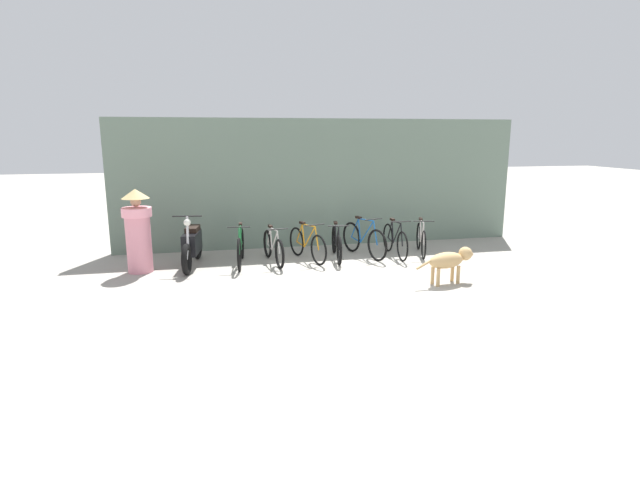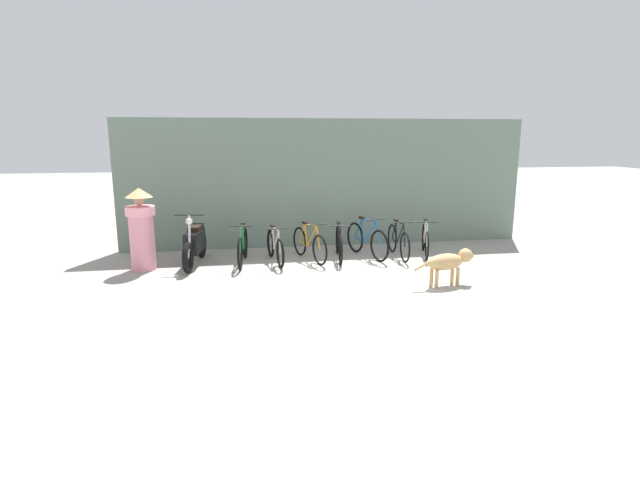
{
  "view_description": "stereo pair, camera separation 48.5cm",
  "coord_description": "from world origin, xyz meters",
  "px_view_note": "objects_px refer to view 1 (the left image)",
  "views": [
    {
      "loc": [
        -2.71,
        -8.26,
        2.72
      ],
      "look_at": [
        -0.61,
        1.23,
        0.65
      ],
      "focal_mm": 28.0,
      "sensor_mm": 36.0,
      "label": 1
    },
    {
      "loc": [
        -2.24,
        -8.35,
        2.72
      ],
      "look_at": [
        -0.61,
        1.23,
        0.65
      ],
      "focal_mm": 28.0,
      "sensor_mm": 36.0,
      "label": 2
    }
  ],
  "objects_px": {
    "bicycle_2": "(307,244)",
    "person_in_robes": "(138,230)",
    "bicycle_4": "(364,240)",
    "bicycle_5": "(395,241)",
    "stray_dog": "(450,260)",
    "motorcycle": "(192,245)",
    "bicycle_0": "(241,248)",
    "bicycle_3": "(337,244)",
    "bicycle_1": "(273,248)",
    "bicycle_6": "(421,239)"
  },
  "relations": [
    {
      "from": "bicycle_6",
      "to": "stray_dog",
      "type": "distance_m",
      "value": 2.31
    },
    {
      "from": "bicycle_6",
      "to": "stray_dog",
      "type": "height_order",
      "value": "bicycle_6"
    },
    {
      "from": "bicycle_1",
      "to": "bicycle_3",
      "type": "xyz_separation_m",
      "value": [
        1.42,
        0.07,
        0.0
      ]
    },
    {
      "from": "bicycle_2",
      "to": "person_in_robes",
      "type": "xyz_separation_m",
      "value": [
        -3.46,
        -0.2,
        0.51
      ]
    },
    {
      "from": "bicycle_1",
      "to": "motorcycle",
      "type": "distance_m",
      "value": 1.69
    },
    {
      "from": "bicycle_0",
      "to": "bicycle_3",
      "type": "height_order",
      "value": "bicycle_0"
    },
    {
      "from": "bicycle_4",
      "to": "bicycle_6",
      "type": "relative_size",
      "value": 1.07
    },
    {
      "from": "bicycle_3",
      "to": "bicycle_1",
      "type": "bearing_deg",
      "value": -78.99
    },
    {
      "from": "person_in_robes",
      "to": "motorcycle",
      "type": "bearing_deg",
      "value": -130.37
    },
    {
      "from": "bicycle_4",
      "to": "bicycle_5",
      "type": "distance_m",
      "value": 0.71
    },
    {
      "from": "bicycle_0",
      "to": "bicycle_2",
      "type": "bearing_deg",
      "value": 99.1
    },
    {
      "from": "motorcycle",
      "to": "bicycle_0",
      "type": "bearing_deg",
      "value": 95.0
    },
    {
      "from": "bicycle_1",
      "to": "bicycle_3",
      "type": "distance_m",
      "value": 1.42
    },
    {
      "from": "bicycle_3",
      "to": "bicycle_4",
      "type": "distance_m",
      "value": 0.66
    },
    {
      "from": "bicycle_4",
      "to": "motorcycle",
      "type": "height_order",
      "value": "motorcycle"
    },
    {
      "from": "bicycle_2",
      "to": "person_in_robes",
      "type": "relative_size",
      "value": 0.95
    },
    {
      "from": "bicycle_4",
      "to": "motorcycle",
      "type": "distance_m",
      "value": 3.77
    },
    {
      "from": "stray_dog",
      "to": "bicycle_4",
      "type": "bearing_deg",
      "value": 99.25
    },
    {
      "from": "bicycle_3",
      "to": "person_in_robes",
      "type": "relative_size",
      "value": 1.02
    },
    {
      "from": "bicycle_4",
      "to": "bicycle_5",
      "type": "height_order",
      "value": "bicycle_4"
    },
    {
      "from": "bicycle_0",
      "to": "bicycle_4",
      "type": "height_order",
      "value": "bicycle_4"
    },
    {
      "from": "bicycle_1",
      "to": "stray_dog",
      "type": "relative_size",
      "value": 1.3
    },
    {
      "from": "bicycle_1",
      "to": "motorcycle",
      "type": "bearing_deg",
      "value": -99.21
    },
    {
      "from": "bicycle_1",
      "to": "bicycle_2",
      "type": "relative_size",
      "value": 1.03
    },
    {
      "from": "bicycle_1",
      "to": "person_in_robes",
      "type": "bearing_deg",
      "value": -94.37
    },
    {
      "from": "bicycle_5",
      "to": "bicycle_1",
      "type": "bearing_deg",
      "value": -88.42
    },
    {
      "from": "bicycle_6",
      "to": "person_in_robes",
      "type": "distance_m",
      "value": 6.15
    },
    {
      "from": "bicycle_6",
      "to": "motorcycle",
      "type": "bearing_deg",
      "value": -73.13
    },
    {
      "from": "bicycle_2",
      "to": "bicycle_6",
      "type": "bearing_deg",
      "value": 72.17
    },
    {
      "from": "bicycle_6",
      "to": "bicycle_1",
      "type": "bearing_deg",
      "value": -72.2
    },
    {
      "from": "bicycle_4",
      "to": "stray_dog",
      "type": "distance_m",
      "value": 2.54
    },
    {
      "from": "bicycle_4",
      "to": "bicycle_0",
      "type": "bearing_deg",
      "value": -103.98
    },
    {
      "from": "bicycle_0",
      "to": "bicycle_2",
      "type": "distance_m",
      "value": 1.45
    },
    {
      "from": "bicycle_1",
      "to": "stray_dog",
      "type": "bearing_deg",
      "value": 46.24
    },
    {
      "from": "bicycle_2",
      "to": "stray_dog",
      "type": "distance_m",
      "value": 3.19
    },
    {
      "from": "bicycle_1",
      "to": "stray_dog",
      "type": "xyz_separation_m",
      "value": [
        3.0,
        -2.21,
        0.11
      ]
    },
    {
      "from": "motorcycle",
      "to": "stray_dog",
      "type": "xyz_separation_m",
      "value": [
        4.68,
        -2.27,
        -0.01
      ]
    },
    {
      "from": "bicycle_5",
      "to": "bicycle_2",
      "type": "bearing_deg",
      "value": -90.09
    },
    {
      "from": "bicycle_5",
      "to": "stray_dog",
      "type": "height_order",
      "value": "bicycle_5"
    },
    {
      "from": "stray_dog",
      "to": "person_in_robes",
      "type": "height_order",
      "value": "person_in_robes"
    },
    {
      "from": "bicycle_3",
      "to": "bicycle_5",
      "type": "xyz_separation_m",
      "value": [
        1.35,
        -0.07,
        0.02
      ]
    },
    {
      "from": "bicycle_1",
      "to": "bicycle_4",
      "type": "distance_m",
      "value": 2.08
    },
    {
      "from": "bicycle_4",
      "to": "bicycle_3",
      "type": "bearing_deg",
      "value": -100.11
    },
    {
      "from": "person_in_robes",
      "to": "bicycle_2",
      "type": "bearing_deg",
      "value": -137.94
    },
    {
      "from": "bicycle_0",
      "to": "stray_dog",
      "type": "bearing_deg",
      "value": 65.78
    },
    {
      "from": "bicycle_4",
      "to": "stray_dog",
      "type": "height_order",
      "value": "bicycle_4"
    },
    {
      "from": "bicycle_3",
      "to": "bicycle_6",
      "type": "relative_size",
      "value": 1.1
    },
    {
      "from": "bicycle_4",
      "to": "motorcycle",
      "type": "bearing_deg",
      "value": -105.65
    },
    {
      "from": "bicycle_6",
      "to": "person_in_robes",
      "type": "bearing_deg",
      "value": -71.3
    },
    {
      "from": "bicycle_0",
      "to": "motorcycle",
      "type": "relative_size",
      "value": 0.9
    }
  ]
}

